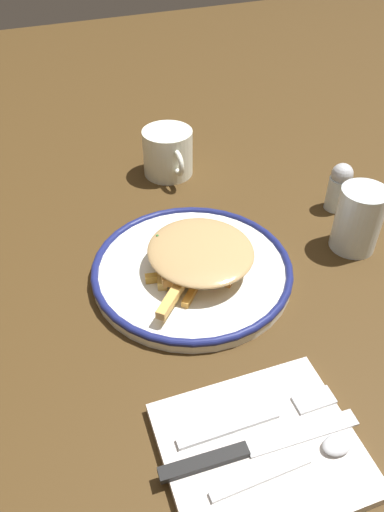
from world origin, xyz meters
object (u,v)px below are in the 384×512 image
object	(u,v)px
salt_shaker	(339,187)
coffee_mug	(168,153)
plate	(192,269)
spoon	(308,457)
knife	(244,450)
fork	(259,418)
water_glass	(358,219)
napkin	(261,450)
fries_heap	(198,255)

from	to	relation	value
salt_shaker	coffee_mug	bearing A→B (deg)	-134.37
plate	salt_shaker	distance (m)	0.29
spoon	knife	bearing A→B (deg)	-119.75
fork	water_glass	bearing A→B (deg)	126.98
plate	salt_shaker	world-z (taller)	salt_shaker
fork	coffee_mug	world-z (taller)	coffee_mug
napkin	water_glass	distance (m)	0.37
napkin	salt_shaker	distance (m)	0.46
salt_shaker	fries_heap	bearing A→B (deg)	-76.43
spoon	water_glass	xyz separation A→B (m)	(-0.26, 0.25, 0.03)
fries_heap	spoon	world-z (taller)	fries_heap
napkin	fork	size ratio (longest dim) A/B	1.09
plate	coffee_mug	bearing A→B (deg)	165.91
fork	knife	distance (m)	0.04
knife	coffee_mug	world-z (taller)	coffee_mug
fork	spoon	world-z (taller)	spoon
spoon	water_glass	size ratio (longest dim) A/B	1.53
fries_heap	spoon	distance (m)	0.29
fork	water_glass	world-z (taller)	water_glass
knife	salt_shaker	distance (m)	0.47
fries_heap	water_glass	size ratio (longest dim) A/B	1.80
fries_heap	fork	world-z (taller)	fries_heap
fork	fries_heap	bearing A→B (deg)	172.13
plate	coffee_mug	distance (m)	0.28
fries_heap	salt_shaker	world-z (taller)	salt_shaker
spoon	salt_shaker	distance (m)	0.46
coffee_mug	salt_shaker	xyz separation A→B (m)	(0.21, 0.22, -0.00)
fork	knife	bearing A→B (deg)	-50.67
fries_heap	coffee_mug	bearing A→B (deg)	167.37
fries_heap	fork	size ratio (longest dim) A/B	1.01
salt_shaker	water_glass	bearing A→B (deg)	-21.26
salt_shaker	fork	bearing A→B (deg)	-46.01
plate	salt_shaker	size ratio (longest dim) A/B	3.42
plate	knife	xyz separation A→B (m)	(0.27, -0.06, 0.01)
napkin	coffee_mug	xyz separation A→B (m)	(-0.54, 0.11, 0.04)
fries_heap	knife	distance (m)	0.27
spoon	water_glass	world-z (taller)	water_glass
napkin	coffee_mug	distance (m)	0.55
napkin	water_glass	world-z (taller)	water_glass
fork	coffee_mug	distance (m)	0.52
fork	spoon	size ratio (longest dim) A/B	1.16
plate	coffee_mug	xyz separation A→B (m)	(-0.27, 0.07, 0.03)
spoon	fork	bearing A→B (deg)	-157.97
fork	water_glass	xyz separation A→B (m)	(-0.21, 0.28, 0.03)
water_glass	fork	bearing A→B (deg)	-53.02
spoon	salt_shaker	size ratio (longest dim) A/B	1.85
salt_shaker	knife	bearing A→B (deg)	-46.41
fries_heap	water_glass	xyz separation A→B (m)	(0.03, 0.24, 0.01)
knife	spoon	bearing A→B (deg)	60.25
plate	spoon	bearing A→B (deg)	-0.80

